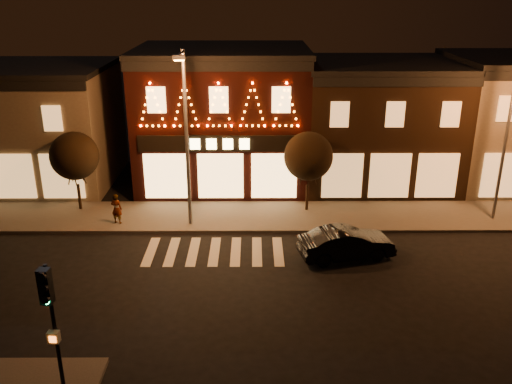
{
  "coord_description": "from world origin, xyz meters",
  "views": [
    {
      "loc": [
        1.83,
        -19.16,
        11.83
      ],
      "look_at": [
        1.96,
        4.0,
        3.0
      ],
      "focal_mm": 38.57,
      "sensor_mm": 36.0,
      "label": 1
    }
  ],
  "objects_px": {
    "pedestrian": "(117,209)",
    "traffic_signal_near": "(50,310)",
    "streetlamp_mid": "(186,127)",
    "dark_sedan": "(346,243)"
  },
  "relations": [
    {
      "from": "dark_sedan",
      "to": "streetlamp_mid",
      "type": "bearing_deg",
      "value": 53.77
    },
    {
      "from": "streetlamp_mid",
      "to": "dark_sedan",
      "type": "xyz_separation_m",
      "value": [
        7.51,
        -3.32,
        -4.62
      ]
    },
    {
      "from": "pedestrian",
      "to": "traffic_signal_near",
      "type": "bearing_deg",
      "value": 112.85
    },
    {
      "from": "traffic_signal_near",
      "to": "pedestrian",
      "type": "xyz_separation_m",
      "value": [
        -1.43,
        13.11,
        -2.42
      ]
    },
    {
      "from": "traffic_signal_near",
      "to": "streetlamp_mid",
      "type": "relative_size",
      "value": 0.52
    },
    {
      "from": "dark_sedan",
      "to": "traffic_signal_near",
      "type": "bearing_deg",
      "value": 121.57
    },
    {
      "from": "pedestrian",
      "to": "dark_sedan",
      "type": "bearing_deg",
      "value": 178.94
    },
    {
      "from": "streetlamp_mid",
      "to": "dark_sedan",
      "type": "bearing_deg",
      "value": -22.14
    },
    {
      "from": "streetlamp_mid",
      "to": "dark_sedan",
      "type": "distance_m",
      "value": 9.42
    },
    {
      "from": "streetlamp_mid",
      "to": "pedestrian",
      "type": "bearing_deg",
      "value": 177.47
    }
  ]
}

